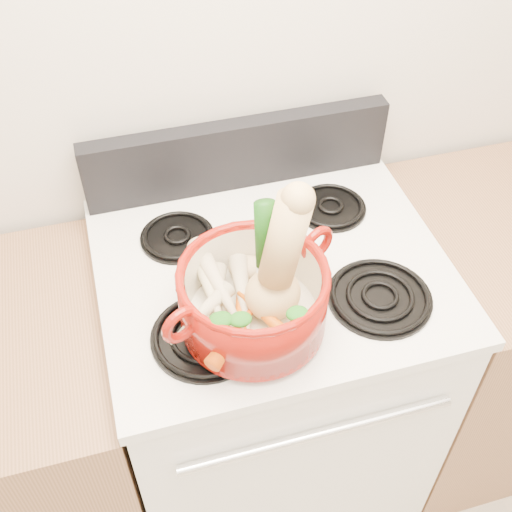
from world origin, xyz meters
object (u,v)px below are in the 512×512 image
object	(u,v)px
squash	(274,261)
dutch_oven	(253,298)
leek	(267,257)
stove_body	(269,384)

from	to	relation	value
squash	dutch_oven	bearing A→B (deg)	153.43
dutch_oven	squash	size ratio (longest dim) A/B	1.02
dutch_oven	squash	world-z (taller)	squash
dutch_oven	squash	bearing A→B (deg)	-31.29
squash	leek	xyz separation A→B (m)	(-0.01, 0.02, -0.01)
dutch_oven	leek	xyz separation A→B (m)	(0.03, 0.02, 0.09)
stove_body	leek	xyz separation A→B (m)	(-0.06, -0.14, 0.67)
dutch_oven	squash	distance (m)	0.11
squash	leek	distance (m)	0.03
stove_body	squash	bearing A→B (deg)	-107.41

